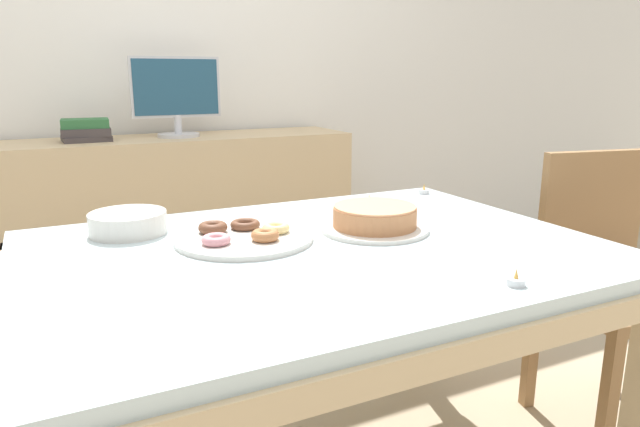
{
  "coord_description": "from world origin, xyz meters",
  "views": [
    {
      "loc": [
        -0.61,
        -1.26,
        1.2
      ],
      "look_at": [
        0.06,
        0.1,
        0.82
      ],
      "focal_mm": 32.0,
      "sensor_mm": 36.0,
      "label": 1
    }
  ],
  "objects_px": {
    "plate_stack": "(128,223)",
    "tealight_left_edge": "(369,202)",
    "tealight_near_front": "(516,281)",
    "computer_monitor": "(177,97)",
    "book_stack": "(86,130)",
    "chair": "(608,277)",
    "tealight_right_edge": "(424,191)",
    "cake_chocolate_round": "(375,219)",
    "pastry_platter": "(244,236)"
  },
  "relations": [
    {
      "from": "pastry_platter",
      "to": "tealight_near_front",
      "type": "distance_m",
      "value": 0.7
    },
    {
      "from": "book_stack",
      "to": "tealight_right_edge",
      "type": "height_order",
      "value": "book_stack"
    },
    {
      "from": "tealight_left_edge",
      "to": "chair",
      "type": "bearing_deg",
      "value": -30.01
    },
    {
      "from": "computer_monitor",
      "to": "tealight_left_edge",
      "type": "bearing_deg",
      "value": -72.73
    },
    {
      "from": "plate_stack",
      "to": "tealight_near_front",
      "type": "bearing_deg",
      "value": -49.38
    },
    {
      "from": "pastry_platter",
      "to": "book_stack",
      "type": "bearing_deg",
      "value": 100.82
    },
    {
      "from": "book_stack",
      "to": "cake_chocolate_round",
      "type": "relative_size",
      "value": 0.7
    },
    {
      "from": "book_stack",
      "to": "tealight_left_edge",
      "type": "height_order",
      "value": "book_stack"
    },
    {
      "from": "chair",
      "to": "tealight_near_front",
      "type": "xyz_separation_m",
      "value": [
        -0.82,
        -0.38,
        0.25
      ]
    },
    {
      "from": "plate_stack",
      "to": "tealight_near_front",
      "type": "distance_m",
      "value": 1.03
    },
    {
      "from": "cake_chocolate_round",
      "to": "pastry_platter",
      "type": "xyz_separation_m",
      "value": [
        -0.37,
        0.07,
        -0.02
      ]
    },
    {
      "from": "computer_monitor",
      "to": "cake_chocolate_round",
      "type": "relative_size",
      "value": 1.38
    },
    {
      "from": "chair",
      "to": "plate_stack",
      "type": "height_order",
      "value": "chair"
    },
    {
      "from": "computer_monitor",
      "to": "tealight_right_edge",
      "type": "relative_size",
      "value": 10.6
    },
    {
      "from": "computer_monitor",
      "to": "cake_chocolate_round",
      "type": "distance_m",
      "value": 1.51
    },
    {
      "from": "computer_monitor",
      "to": "plate_stack",
      "type": "xyz_separation_m",
      "value": [
        -0.42,
        -1.19,
        -0.29
      ]
    },
    {
      "from": "chair",
      "to": "tealight_left_edge",
      "type": "distance_m",
      "value": 0.85
    },
    {
      "from": "book_stack",
      "to": "tealight_right_edge",
      "type": "bearing_deg",
      "value": -46.44
    },
    {
      "from": "tealight_near_front",
      "to": "chair",
      "type": "bearing_deg",
      "value": 24.8
    },
    {
      "from": "plate_stack",
      "to": "tealight_left_edge",
      "type": "bearing_deg",
      "value": 0.66
    },
    {
      "from": "chair",
      "to": "plate_stack",
      "type": "distance_m",
      "value": 1.57
    },
    {
      "from": "computer_monitor",
      "to": "plate_stack",
      "type": "bearing_deg",
      "value": -109.22
    },
    {
      "from": "tealight_near_front",
      "to": "tealight_left_edge",
      "type": "relative_size",
      "value": 1.0
    },
    {
      "from": "book_stack",
      "to": "pastry_platter",
      "type": "xyz_separation_m",
      "value": [
        0.27,
        -1.4,
        -0.17
      ]
    },
    {
      "from": "tealight_right_edge",
      "to": "tealight_near_front",
      "type": "height_order",
      "value": "same"
    },
    {
      "from": "chair",
      "to": "tealight_left_edge",
      "type": "height_order",
      "value": "chair"
    },
    {
      "from": "tealight_near_front",
      "to": "tealight_left_edge",
      "type": "distance_m",
      "value": 0.8
    },
    {
      "from": "book_stack",
      "to": "tealight_left_edge",
      "type": "distance_m",
      "value": 1.43
    },
    {
      "from": "pastry_platter",
      "to": "tealight_near_front",
      "type": "bearing_deg",
      "value": -54.65
    },
    {
      "from": "computer_monitor",
      "to": "book_stack",
      "type": "xyz_separation_m",
      "value": [
        -0.42,
        0.0,
        -0.14
      ]
    },
    {
      "from": "book_stack",
      "to": "plate_stack",
      "type": "xyz_separation_m",
      "value": [
        0.0,
        -1.19,
        -0.15
      ]
    },
    {
      "from": "pastry_platter",
      "to": "plate_stack",
      "type": "height_order",
      "value": "plate_stack"
    },
    {
      "from": "computer_monitor",
      "to": "chair",
      "type": "bearing_deg",
      "value": -55.98
    },
    {
      "from": "cake_chocolate_round",
      "to": "tealight_near_front",
      "type": "xyz_separation_m",
      "value": [
        0.04,
        -0.5,
        -0.02
      ]
    },
    {
      "from": "pastry_platter",
      "to": "plate_stack",
      "type": "distance_m",
      "value": 0.34
    },
    {
      "from": "tealight_left_edge",
      "to": "book_stack",
      "type": "bearing_deg",
      "value": 123.61
    },
    {
      "from": "pastry_platter",
      "to": "plate_stack",
      "type": "xyz_separation_m",
      "value": [
        -0.26,
        0.21,
        0.02
      ]
    },
    {
      "from": "plate_stack",
      "to": "tealight_left_edge",
      "type": "distance_m",
      "value": 0.78
    },
    {
      "from": "chair",
      "to": "pastry_platter",
      "type": "relative_size",
      "value": 2.56
    },
    {
      "from": "tealight_near_front",
      "to": "tealight_left_edge",
      "type": "height_order",
      "value": "same"
    },
    {
      "from": "plate_stack",
      "to": "cake_chocolate_round",
      "type": "bearing_deg",
      "value": -23.73
    },
    {
      "from": "chair",
      "to": "book_stack",
      "type": "xyz_separation_m",
      "value": [
        -1.49,
        1.59,
        0.42
      ]
    },
    {
      "from": "computer_monitor",
      "to": "tealight_right_edge",
      "type": "xyz_separation_m",
      "value": [
        0.64,
        -1.12,
        -0.31
      ]
    },
    {
      "from": "cake_chocolate_round",
      "to": "tealight_right_edge",
      "type": "relative_size",
      "value": 7.68
    },
    {
      "from": "chair",
      "to": "tealight_right_edge",
      "type": "height_order",
      "value": "chair"
    },
    {
      "from": "chair",
      "to": "computer_monitor",
      "type": "distance_m",
      "value": 2.0
    },
    {
      "from": "computer_monitor",
      "to": "cake_chocolate_round",
      "type": "bearing_deg",
      "value": -81.71
    },
    {
      "from": "book_stack",
      "to": "cake_chocolate_round",
      "type": "distance_m",
      "value": 1.61
    },
    {
      "from": "plate_stack",
      "to": "tealight_right_edge",
      "type": "xyz_separation_m",
      "value": [
        1.06,
        0.08,
        -0.02
      ]
    },
    {
      "from": "computer_monitor",
      "to": "plate_stack",
      "type": "distance_m",
      "value": 1.3
    }
  ]
}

